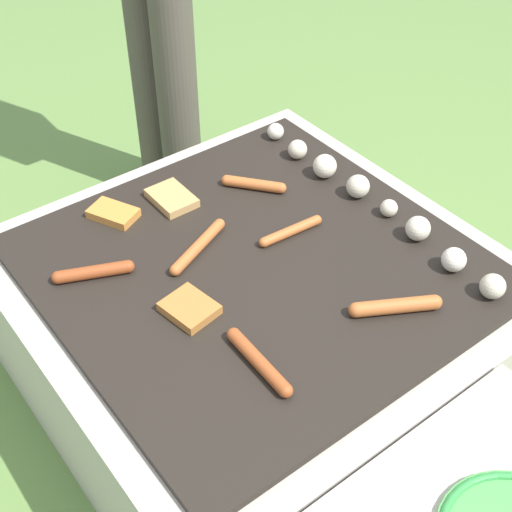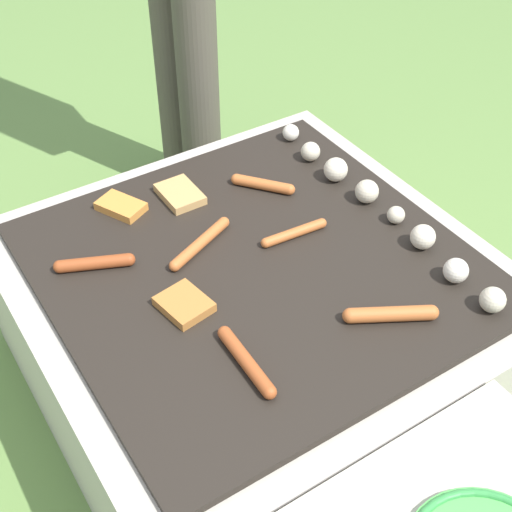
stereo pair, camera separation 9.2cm
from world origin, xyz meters
TOP-DOWN VIEW (x-y plane):
  - ground_plane at (0.00, 0.00)m, footprint 14.00×14.00m
  - grill at (0.00, 0.00)m, footprint 0.97×0.97m
  - sausage_mid_right at (0.28, 0.13)m, footprint 0.11×0.17m
  - sausage_back_left at (0.23, -0.17)m, footprint 0.19×0.03m
  - sausage_front_center at (-0.17, -0.29)m, footprint 0.09×0.16m
  - sausage_front_right at (-0.22, 0.16)m, footprint 0.13×0.11m
  - sausage_back_right at (-0.11, -0.07)m, footprint 0.09×0.19m
  - sausage_mid_left at (-0.03, 0.12)m, footprint 0.03×0.17m
  - bread_slice_center at (-0.33, -0.16)m, footprint 0.13×0.11m
  - bread_slice_left at (0.03, -0.19)m, footprint 0.11×0.10m
  - bread_slice_right at (-0.29, -0.03)m, footprint 0.12×0.08m
  - mushroom_row at (0.02, 0.33)m, footprint 0.78×0.07m

SIDE VIEW (x-z plane):
  - ground_plane at x=0.00m, z-range 0.00..0.00m
  - grill at x=0.00m, z-range 0.00..0.39m
  - bread_slice_center at x=-0.33m, z-range 0.39..0.41m
  - bread_slice_left at x=0.03m, z-range 0.39..0.41m
  - bread_slice_right at x=-0.29m, z-range 0.39..0.41m
  - sausage_mid_left at x=-0.03m, z-range 0.39..0.41m
  - sausage_back_right at x=-0.11m, z-range 0.39..0.42m
  - sausage_front_right at x=-0.22m, z-range 0.39..0.42m
  - sausage_back_left at x=0.23m, z-range 0.39..0.42m
  - sausage_front_center at x=-0.17m, z-range 0.39..0.42m
  - sausage_mid_right at x=0.28m, z-range 0.39..0.42m
  - mushroom_row at x=0.02m, z-range 0.39..0.45m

